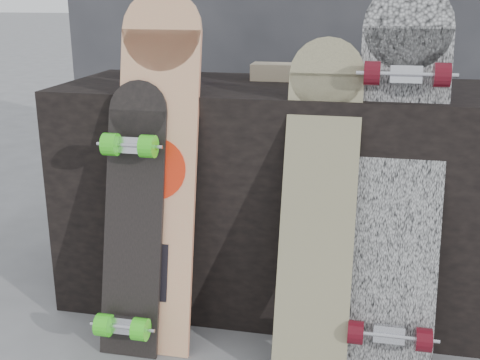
% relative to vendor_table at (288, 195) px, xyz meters
% --- Properties ---
extents(vendor_table, '(1.60, 0.60, 0.80)m').
position_rel_vendor_table_xyz_m(vendor_table, '(0.00, 0.00, 0.00)').
color(vendor_table, black).
rests_on(vendor_table, ground).
extents(merch_box_purple, '(0.18, 0.12, 0.10)m').
position_rel_vendor_table_xyz_m(merch_box_purple, '(-0.46, 0.03, 0.45)').
color(merch_box_purple, '#584083').
rests_on(merch_box_purple, vendor_table).
extents(merch_box_small, '(0.14, 0.14, 0.12)m').
position_rel_vendor_table_xyz_m(merch_box_small, '(0.35, -0.08, 0.46)').
color(merch_box_small, '#584083').
rests_on(merch_box_small, vendor_table).
extents(merch_box_flat, '(0.22, 0.10, 0.06)m').
position_rel_vendor_table_xyz_m(merch_box_flat, '(-0.05, 0.13, 0.43)').
color(merch_box_flat, '#D1B78C').
rests_on(merch_box_flat, vendor_table).
extents(longboard_geisha, '(0.26, 0.28, 1.13)m').
position_rel_vendor_table_xyz_m(longboard_geisha, '(-0.37, -0.35, 0.19)').
color(longboard_geisha, beige).
rests_on(longboard_geisha, ground).
extents(longboard_celtic, '(0.22, 0.33, 0.99)m').
position_rel_vendor_table_xyz_m(longboard_celtic, '(0.14, -0.37, 0.12)').
color(longboard_celtic, beige).
rests_on(longboard_celtic, ground).
extents(longboard_cascadia, '(0.26, 0.37, 1.14)m').
position_rel_vendor_table_xyz_m(longboard_cascadia, '(0.36, -0.31, 0.19)').
color(longboard_cascadia, silver).
rests_on(longboard_cascadia, ground).
extents(skateboard_dark, '(0.19, 0.29, 0.85)m').
position_rel_vendor_table_xyz_m(skateboard_dark, '(-0.44, -0.42, 0.03)').
color(skateboard_dark, black).
rests_on(skateboard_dark, ground).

